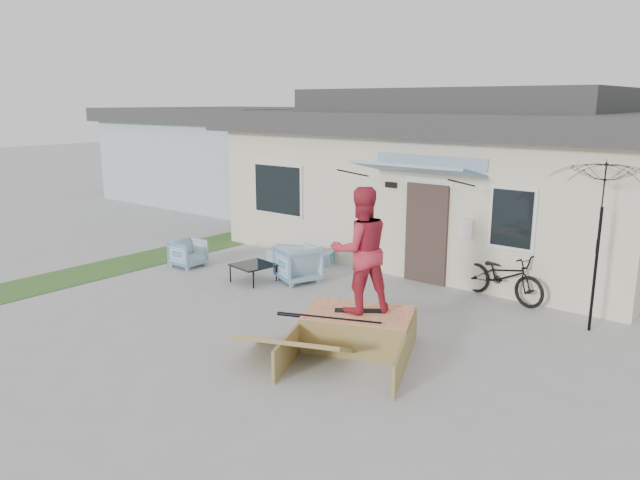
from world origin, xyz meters
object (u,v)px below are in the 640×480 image
Objects in this scene: skateboard at (360,310)px; coffee_table at (253,273)px; armchair_right at (298,262)px; patio_umbrella at (600,228)px; skater at (361,248)px; skate_ramp at (359,329)px; armchair_left at (188,252)px; loveseat at (301,250)px; bicycle at (503,271)px.

coffee_table is at bearing 124.51° from skateboard.
skateboard reaches higher than coffee_table.
armchair_right is 3.56m from skateboard.
patio_umbrella is 2.80× the size of skateboard.
patio_umbrella is (6.37, 1.56, 1.56)m from coffee_table.
armchair_right is 0.43× the size of skater.
patio_umbrella reaches higher than skate_ramp.
skate_ramp is (5.76, -1.30, -0.07)m from armchair_left.
loveseat is 1.86× the size of armchair_right.
skater is (3.70, -1.34, 1.38)m from coffee_table.
skate_ramp is at bearing -20.50° from coffee_table.
skater is (-2.66, -2.90, -0.18)m from patio_umbrella.
bicycle is at bearing -74.50° from armchair_left.
bicycle reaches higher than coffee_table.
skateboard is (3.93, -3.17, 0.27)m from loveseat.
skate_ramp is (3.00, -2.00, -0.15)m from armchair_right.
armchair_left reaches higher than loveseat.
skateboard is at bearing 90.00° from skate_ramp.
bicycle is at bearing 25.38° from coffee_table.
skater reaches higher than armchair_left.
armchair_right is 0.38× the size of patio_umbrella.
armchair_right is at bearing 124.90° from bicycle.
skateboard is at bearing -132.52° from patio_umbrella.
loveseat is at bearing 106.84° from bicycle.
skateboard is at bearing 34.50° from skater.
armchair_right reaches higher than armchair_left.
patio_umbrella is 4.11m from skateboard.
skate_ramp is at bearing -131.80° from patio_umbrella.
bicycle reaches higher than armchair_right.
bicycle is 3.76m from skater.
coffee_table is at bearing -90.73° from armchair_left.
loveseat is 4.83m from bicycle.
skater is at bearing 54.43° from skateboard.
coffee_table is 0.35× the size of patio_umbrella.
skate_ramp is (3.95, -3.22, -0.03)m from loveseat.
armchair_right is (0.96, -1.22, 0.11)m from loveseat.
bicycle reaches higher than skateboard.
loveseat is 1.98× the size of skateboard.
skateboard is at bearing 80.00° from armchair_right.
bicycle is at bearing -159.51° from skater.
skateboard is (2.97, -1.95, 0.15)m from armchair_right.
armchair_right reaches higher than coffee_table.
skater reaches higher than armchair_right.
loveseat is 0.71× the size of patio_umbrella.
loveseat is at bearing -46.54° from armchair_left.
loveseat is 1.56m from armchair_right.
loveseat is 2.02× the size of coffee_table.
loveseat reaches higher than coffee_table.
loveseat is 5.10m from skate_ramp.
patio_umbrella reaches higher than bicycle.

